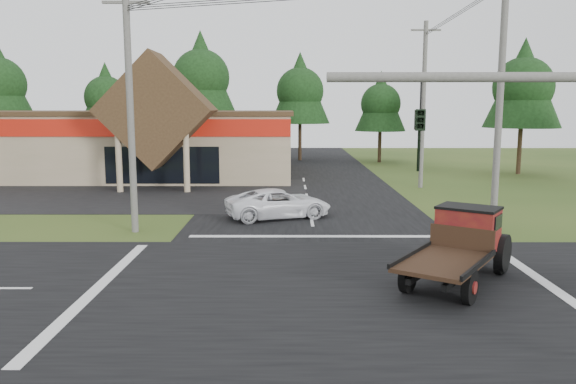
{
  "coord_description": "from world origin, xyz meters",
  "views": [
    {
      "loc": [
        -1.09,
        -16.54,
        5.53
      ],
      "look_at": [
        -1.15,
        5.4,
        2.2
      ],
      "focal_mm": 35.0,
      "sensor_mm": 36.0,
      "label": 1
    }
  ],
  "objects": [
    {
      "name": "ground",
      "position": [
        0.0,
        0.0,
        0.0
      ],
      "size": [
        120.0,
        120.0,
        0.0
      ],
      "primitive_type": "plane",
      "color": "#304819",
      "rests_on": "ground"
    },
    {
      "name": "road_ns",
      "position": [
        0.0,
        0.0,
        0.01
      ],
      "size": [
        12.0,
        120.0,
        0.02
      ],
      "primitive_type": "cube",
      "color": "black",
      "rests_on": "ground"
    },
    {
      "name": "road_ew",
      "position": [
        0.0,
        0.0,
        0.01
      ],
      "size": [
        120.0,
        12.0,
        0.02
      ],
      "primitive_type": "cube",
      "color": "black",
      "rests_on": "ground"
    },
    {
      "name": "parking_apron",
      "position": [
        -14.0,
        19.0,
        0.01
      ],
      "size": [
        28.0,
        14.0,
        0.02
      ],
      "primitive_type": "cube",
      "color": "black",
      "rests_on": "ground"
    },
    {
      "name": "cvs_building",
      "position": [
        -15.7,
        29.57,
        2.78
      ],
      "size": [
        30.4,
        18.2,
        9.19
      ],
      "color": "tan",
      "rests_on": "ground"
    },
    {
      "name": "utility_pole_nw",
      "position": [
        -8.0,
        8.0,
        5.39
      ],
      "size": [
        2.0,
        0.3,
        10.5
      ],
      "color": "#595651",
      "rests_on": "ground"
    },
    {
      "name": "utility_pole_ne",
      "position": [
        8.0,
        8.0,
        5.89
      ],
      "size": [
        2.0,
        0.3,
        11.5
      ],
      "color": "#595651",
      "rests_on": "ground"
    },
    {
      "name": "utility_pole_n",
      "position": [
        8.0,
        22.0,
        5.74
      ],
      "size": [
        2.0,
        0.3,
        11.2
      ],
      "color": "#595651",
      "rests_on": "ground"
    },
    {
      "name": "tree_row_b",
      "position": [
        -20.0,
        42.0,
        6.7
      ],
      "size": [
        5.6,
        5.6,
        10.1
      ],
      "color": "#332316",
      "rests_on": "ground"
    },
    {
      "name": "tree_row_c",
      "position": [
        -10.0,
        41.0,
        8.72
      ],
      "size": [
        7.28,
        7.28,
        13.13
      ],
      "color": "#332316",
      "rests_on": "ground"
    },
    {
      "name": "tree_row_d",
      "position": [
        0.0,
        42.0,
        7.38
      ],
      "size": [
        6.16,
        6.16,
        11.11
      ],
      "color": "#332316",
      "rests_on": "ground"
    },
    {
      "name": "tree_row_e",
      "position": [
        8.0,
        40.0,
        6.03
      ],
      "size": [
        5.04,
        5.04,
        9.09
      ],
      "color": "#332316",
      "rests_on": "ground"
    },
    {
      "name": "tree_side_ne",
      "position": [
        18.0,
        30.0,
        7.38
      ],
      "size": [
        6.16,
        6.16,
        11.11
      ],
      "color": "#332316",
      "rests_on": "ground"
    },
    {
      "name": "antique_flatbed_truck",
      "position": [
        4.15,
        0.56,
        1.18
      ],
      "size": [
        4.94,
        5.89,
        2.36
      ],
      "primitive_type": null,
      "rotation": [
        0.0,
        0.0,
        -0.59
      ],
      "color": "#550C16",
      "rests_on": "ground"
    },
    {
      "name": "white_pickup",
      "position": [
        -1.64,
        11.24,
        0.73
      ],
      "size": [
        5.78,
        4.02,
        1.47
      ],
      "primitive_type": "imported",
      "rotation": [
        0.0,
        0.0,
        1.9
      ],
      "color": "white",
      "rests_on": "ground"
    }
  ]
}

